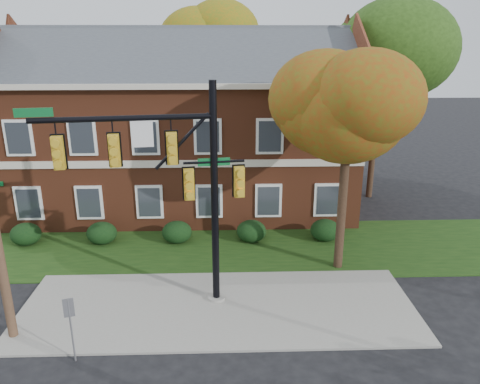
{
  "coord_description": "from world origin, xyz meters",
  "views": [
    {
      "loc": [
        0.29,
        -13.57,
        9.26
      ],
      "look_at": [
        0.84,
        3.0,
        3.72
      ],
      "focal_mm": 35.0,
      "sensor_mm": 36.0,
      "label": 1
    }
  ],
  "objects_px": {
    "hedge_far_left": "(26,234)",
    "tree_far_rear": "(210,42)",
    "apartment_building": "(183,118)",
    "traffic_signal": "(171,174)",
    "tree_right_rear": "(388,58)",
    "hedge_right": "(251,231)",
    "tree_near_right": "(356,109)",
    "hedge_center": "(177,232)",
    "sign_post": "(70,319)",
    "hedge_left": "(102,233)",
    "hedge_far_right": "(325,230)"
  },
  "relations": [
    {
      "from": "tree_right_rear",
      "to": "traffic_signal",
      "type": "distance_m",
      "value": 16.1
    },
    {
      "from": "hedge_far_left",
      "to": "hedge_left",
      "type": "bearing_deg",
      "value": 0.0
    },
    {
      "from": "hedge_far_left",
      "to": "traffic_signal",
      "type": "xyz_separation_m",
      "value": [
        7.51,
        -5.39,
        4.41
      ]
    },
    {
      "from": "apartment_building",
      "to": "traffic_signal",
      "type": "bearing_deg",
      "value": -87.27
    },
    {
      "from": "hedge_left",
      "to": "hedge_far_right",
      "type": "xyz_separation_m",
      "value": [
        10.5,
        0.0,
        0.0
      ]
    },
    {
      "from": "hedge_left",
      "to": "hedge_center",
      "type": "xyz_separation_m",
      "value": [
        3.5,
        0.0,
        0.0
      ]
    },
    {
      "from": "hedge_left",
      "to": "hedge_right",
      "type": "height_order",
      "value": "same"
    },
    {
      "from": "hedge_right",
      "to": "tree_far_rear",
      "type": "bearing_deg",
      "value": 99.36
    },
    {
      "from": "tree_near_right",
      "to": "traffic_signal",
      "type": "bearing_deg",
      "value": -159.14
    },
    {
      "from": "tree_near_right",
      "to": "apartment_building",
      "type": "bearing_deg",
      "value": 131.77
    },
    {
      "from": "hedge_far_left",
      "to": "hedge_left",
      "type": "relative_size",
      "value": 1.0
    },
    {
      "from": "hedge_center",
      "to": "hedge_far_right",
      "type": "bearing_deg",
      "value": 0.0
    },
    {
      "from": "hedge_right",
      "to": "sign_post",
      "type": "height_order",
      "value": "sign_post"
    },
    {
      "from": "hedge_center",
      "to": "tree_right_rear",
      "type": "bearing_deg",
      "value": 28.37
    },
    {
      "from": "hedge_center",
      "to": "sign_post",
      "type": "bearing_deg",
      "value": -105.08
    },
    {
      "from": "tree_near_right",
      "to": "hedge_center",
      "type": "bearing_deg",
      "value": 158.58
    },
    {
      "from": "tree_near_right",
      "to": "sign_post",
      "type": "relative_size",
      "value": 4.04
    },
    {
      "from": "apartment_building",
      "to": "hedge_left",
      "type": "bearing_deg",
      "value": -123.67
    },
    {
      "from": "tree_right_rear",
      "to": "tree_far_rear",
      "type": "bearing_deg",
      "value": 145.0
    },
    {
      "from": "hedge_far_left",
      "to": "tree_far_rear",
      "type": "distance_m",
      "value": 17.61
    },
    {
      "from": "hedge_far_left",
      "to": "hedge_center",
      "type": "distance_m",
      "value": 7.0
    },
    {
      "from": "hedge_far_left",
      "to": "hedge_center",
      "type": "xyz_separation_m",
      "value": [
        7.0,
        0.0,
        0.0
      ]
    },
    {
      "from": "hedge_right",
      "to": "tree_near_right",
      "type": "distance_m",
      "value": 7.72
    },
    {
      "from": "hedge_right",
      "to": "tree_near_right",
      "type": "height_order",
      "value": "tree_near_right"
    },
    {
      "from": "hedge_far_left",
      "to": "hedge_left",
      "type": "xyz_separation_m",
      "value": [
        3.5,
        0.0,
        0.0
      ]
    },
    {
      "from": "hedge_far_left",
      "to": "tree_right_rear",
      "type": "relative_size",
      "value": 0.13
    },
    {
      "from": "apartment_building",
      "to": "tree_near_right",
      "type": "relative_size",
      "value": 2.19
    },
    {
      "from": "hedge_left",
      "to": "hedge_right",
      "type": "bearing_deg",
      "value": 0.0
    },
    {
      "from": "hedge_left",
      "to": "tree_far_rear",
      "type": "distance_m",
      "value": 16.25
    },
    {
      "from": "tree_far_rear",
      "to": "traffic_signal",
      "type": "height_order",
      "value": "tree_far_rear"
    },
    {
      "from": "tree_far_rear",
      "to": "sign_post",
      "type": "xyz_separation_m",
      "value": [
        -3.61,
        -21.5,
        -7.4
      ]
    },
    {
      "from": "sign_post",
      "to": "traffic_signal",
      "type": "bearing_deg",
      "value": 31.02
    },
    {
      "from": "apartment_building",
      "to": "tree_near_right",
      "type": "xyz_separation_m",
      "value": [
        7.22,
        -8.09,
        1.68
      ]
    },
    {
      "from": "tree_right_rear",
      "to": "sign_post",
      "type": "relative_size",
      "value": 5.0
    },
    {
      "from": "tree_right_rear",
      "to": "tree_far_rear",
      "type": "relative_size",
      "value": 0.92
    },
    {
      "from": "hedge_center",
      "to": "traffic_signal",
      "type": "relative_size",
      "value": 0.18
    },
    {
      "from": "hedge_left",
      "to": "hedge_center",
      "type": "bearing_deg",
      "value": 0.0
    },
    {
      "from": "hedge_far_right",
      "to": "sign_post",
      "type": "relative_size",
      "value": 0.66
    },
    {
      "from": "hedge_center",
      "to": "hedge_far_right",
      "type": "xyz_separation_m",
      "value": [
        7.0,
        0.0,
        0.0
      ]
    },
    {
      "from": "hedge_right",
      "to": "tree_far_rear",
      "type": "xyz_separation_m",
      "value": [
        -2.16,
        13.09,
        8.32
      ]
    },
    {
      "from": "hedge_right",
      "to": "sign_post",
      "type": "relative_size",
      "value": 0.66
    },
    {
      "from": "hedge_right",
      "to": "sign_post",
      "type": "xyz_separation_m",
      "value": [
        -5.76,
        -8.4,
        0.92
      ]
    },
    {
      "from": "hedge_right",
      "to": "tree_near_right",
      "type": "relative_size",
      "value": 0.16
    },
    {
      "from": "hedge_left",
      "to": "traffic_signal",
      "type": "relative_size",
      "value": 0.18
    },
    {
      "from": "hedge_far_left",
      "to": "tree_far_rear",
      "type": "relative_size",
      "value": 0.12
    },
    {
      "from": "tree_right_rear",
      "to": "sign_post",
      "type": "xyz_separation_m",
      "value": [
        -13.58,
        -14.52,
        -6.68
      ]
    },
    {
      "from": "apartment_building",
      "to": "hedge_left",
      "type": "height_order",
      "value": "apartment_building"
    },
    {
      "from": "tree_near_right",
      "to": "traffic_signal",
      "type": "xyz_separation_m",
      "value": [
        -6.72,
        -2.56,
        -1.73
      ]
    },
    {
      "from": "hedge_right",
      "to": "hedge_far_left",
      "type": "bearing_deg",
      "value": 180.0
    },
    {
      "from": "hedge_center",
      "to": "sign_post",
      "type": "xyz_separation_m",
      "value": [
        -2.26,
        -8.4,
        0.92
      ]
    }
  ]
}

